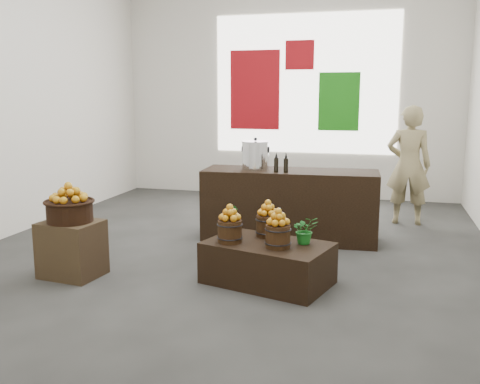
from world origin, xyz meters
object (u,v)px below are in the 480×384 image
(crate, at_px, (72,249))
(shopper, at_px, (409,165))
(stock_pot_left, at_px, (255,156))
(display_table, at_px, (268,263))
(counter, at_px, (290,205))
(wicker_basket, at_px, (70,212))

(crate, height_order, shopper, shopper)
(crate, xyz_separation_m, stock_pot_left, (1.45, 1.94, 0.77))
(display_table, xyz_separation_m, counter, (-0.07, 1.65, 0.24))
(display_table, height_order, counter, counter)
(crate, distance_m, counter, 2.73)
(counter, distance_m, shopper, 1.98)
(display_table, distance_m, counter, 1.67)
(counter, xyz_separation_m, stock_pot_left, (-0.44, -0.02, 0.61))
(wicker_basket, distance_m, display_table, 2.04)
(counter, bearing_deg, wicker_basket, -136.94)
(crate, height_order, display_table, crate)
(crate, height_order, stock_pot_left, stock_pot_left)
(display_table, bearing_deg, wicker_basket, -155.19)
(shopper, bearing_deg, display_table, 64.67)
(crate, height_order, counter, counter)
(wicker_basket, xyz_separation_m, display_table, (1.96, 0.30, -0.47))
(crate, distance_m, stock_pot_left, 2.54)
(crate, relative_size, stock_pot_left, 1.69)
(wicker_basket, bearing_deg, display_table, 8.79)
(display_table, bearing_deg, shopper, 80.30)
(crate, xyz_separation_m, counter, (1.90, 1.96, 0.16))
(wicker_basket, distance_m, stock_pot_left, 2.45)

